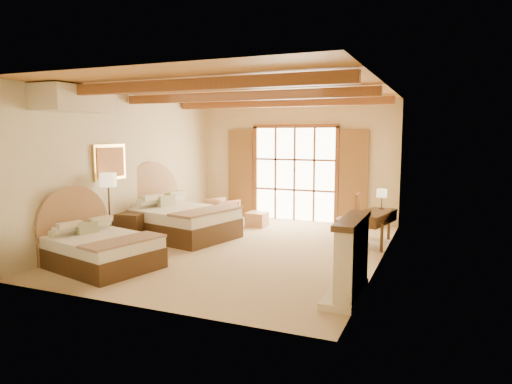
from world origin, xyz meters
The scene contains 19 objects.
floor centered at (0.00, 0.00, 0.00)m, with size 7.00×7.00×0.00m, color #CAAE88.
wall_back centered at (0.00, 3.50, 1.60)m, with size 5.50×5.50×0.00m, color beige.
wall_left centered at (-2.75, 0.00, 1.60)m, with size 7.00×7.00×0.00m, color beige.
wall_right centered at (2.75, 0.00, 1.60)m, with size 7.00×7.00×0.00m, color beige.
ceiling centered at (0.00, 0.00, 3.20)m, with size 7.00×7.00×0.00m, color #BB7D38.
ceiling_beams centered at (0.00, 0.00, 3.08)m, with size 5.39×4.60×0.18m, color brown, non-canonical shape.
french_doors centered at (0.00, 3.44, 1.25)m, with size 3.95×0.08×2.60m.
fireplace centered at (2.60, -2.00, 0.51)m, with size 0.46×1.40×1.16m.
painting centered at (-2.70, -0.75, 1.75)m, with size 0.06×0.95×0.75m.
canopy_valance centered at (-2.40, -2.00, 2.95)m, with size 0.70×1.40×0.45m, color beige.
bed_near centered at (-1.84, -2.21, 0.37)m, with size 2.15×1.79×1.21m.
bed_far centered at (-1.84, 0.38, 0.44)m, with size 2.58×2.14×1.46m.
nightstand centered at (-2.44, -0.44, 0.32)m, with size 0.53×0.53×0.64m, color #422D14.
floor_lamp centered at (-2.50, -1.06, 1.32)m, with size 0.33×0.33×1.55m.
armchair centered at (-1.65, 2.39, 0.32)m, with size 0.68×0.70×0.64m, color tan.
ottoman centered at (-0.61, 2.23, 0.18)m, with size 0.49×0.49×0.35m, color tan.
desk centered at (2.45, 1.38, 0.38)m, with size 0.82×1.39×0.70m.
desk_chair centered at (1.89, 1.48, 0.33)m, with size 0.49×0.49×1.06m.
desk_lamp centered at (2.53, 1.81, 1.03)m, with size 0.22×0.22×0.44m.
Camera 1 is at (3.79, -8.37, 2.32)m, focal length 32.00 mm.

